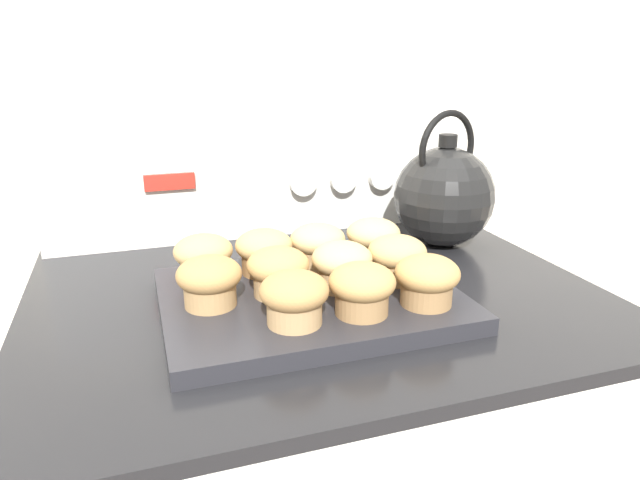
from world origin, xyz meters
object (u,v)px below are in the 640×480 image
object	(u,v)px
muffin_r1_c1	(278,270)
muffin_r0_c1	(294,297)
muffin_r1_c2	(342,264)
muffin_r0_c3	(427,279)
muffin_r2_c0	(203,256)
muffin_r0_c2	(362,288)
muffin_r2_c3	(373,238)
muffin_r2_c2	(318,244)
muffin_r2_c1	(264,250)
tea_kettle	(445,195)
muffin_r1_c3	(397,257)
muffin_pan	(309,299)
muffin_r1_c0	(209,280)

from	to	relation	value
muffin_r1_c1	muffin_r0_c1	bearing A→B (deg)	-91.90
muffin_r1_c2	muffin_r0_c1	bearing A→B (deg)	-137.58
muffin_r0_c3	muffin_r2_c0	distance (m)	0.29
muffin_r0_c2	muffin_r1_c2	distance (m)	0.08
muffin_r1_c2	muffin_r2_c3	size ratio (longest dim) A/B	1.00
muffin_r2_c2	muffin_r0_c1	bearing A→B (deg)	-116.35
muffin_r1_c2	muffin_r2_c1	xyz separation A→B (m)	(-0.08, 0.08, 0.00)
tea_kettle	muffin_r1_c3	bearing A→B (deg)	-134.64
muffin_r1_c2	muffin_r2_c3	xyz separation A→B (m)	(0.08, 0.09, 0.00)
muffin_r0_c2	muffin_r1_c3	distance (m)	0.12
muffin_r0_c3	muffin_r0_c1	bearing A→B (deg)	179.91
muffin_r1_c1	muffin_r1_c2	size ratio (longest dim) A/B	1.00
muffin_pan	tea_kettle	world-z (taller)	tea_kettle
muffin_r1_c0	muffin_r0_c3	bearing A→B (deg)	-17.49
muffin_r0_c2	muffin_r1_c0	bearing A→B (deg)	154.52
muffin_r0_c1	tea_kettle	world-z (taller)	tea_kettle
muffin_r1_c0	muffin_r1_c3	distance (m)	0.25
muffin_r1_c2	muffin_pan	bearing A→B (deg)	177.23
muffin_r1_c3	muffin_r0_c3	bearing A→B (deg)	-89.26
muffin_r1_c1	muffin_r1_c2	xyz separation A→B (m)	(0.08, -0.00, 0.00)
muffin_r2_c2	tea_kettle	world-z (taller)	tea_kettle
muffin_r1_c1	muffin_r1_c2	world-z (taller)	same
muffin_r1_c0	muffin_r1_c3	size ratio (longest dim) A/B	1.00
muffin_r0_c2	muffin_r1_c1	bearing A→B (deg)	133.25
muffin_r0_c2	muffin_r0_c3	distance (m)	0.08
muffin_pan	muffin_r1_c1	bearing A→B (deg)	176.00
muffin_r2_c0	muffin_pan	bearing A→B (deg)	-34.80
muffin_r1_c1	muffin_r2_c0	distance (m)	0.12
muffin_r0_c1	muffin_r1_c1	size ratio (longest dim) A/B	1.00
muffin_r0_c3	muffin_r2_c0	size ratio (longest dim) A/B	1.00
muffin_r2_c2	tea_kettle	bearing A→B (deg)	18.89
muffin_r2_c0	muffin_r1_c1	bearing A→B (deg)	-44.90
muffin_r0_c3	muffin_r2_c2	distance (m)	0.18
muffin_r1_c1	muffin_r1_c3	bearing A→B (deg)	-1.10
muffin_r2_c1	muffin_r2_c3	world-z (taller)	same
muffin_r0_c2	muffin_r2_c2	bearing A→B (deg)	90.09
muffin_r0_c3	muffin_r2_c0	bearing A→B (deg)	145.99
muffin_r0_c1	muffin_r1_c1	world-z (taller)	same
muffin_r2_c3	tea_kettle	size ratio (longest dim) A/B	0.35
muffin_r2_c1	muffin_r2_c2	world-z (taller)	same
muffin_r2_c0	muffin_r2_c1	bearing A→B (deg)	-2.09
muffin_r0_c2	muffin_r1_c0	distance (m)	0.18
muffin_r1_c2	muffin_r2_c2	distance (m)	0.09
muffin_r1_c3	muffin_r2_c3	size ratio (longest dim) A/B	1.00
muffin_r1_c0	muffin_pan	bearing A→B (deg)	1.11
muffin_r2_c0	muffin_r2_c1	distance (m)	0.08
muffin_r0_c2	muffin_r2_c3	size ratio (longest dim) A/B	1.00
muffin_r1_c2	muffin_r2_c1	distance (m)	0.12
muffin_r2_c0	muffin_r1_c0	bearing A→B (deg)	-92.74
muffin_r2_c1	muffin_r1_c1	bearing A→B (deg)	-90.15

